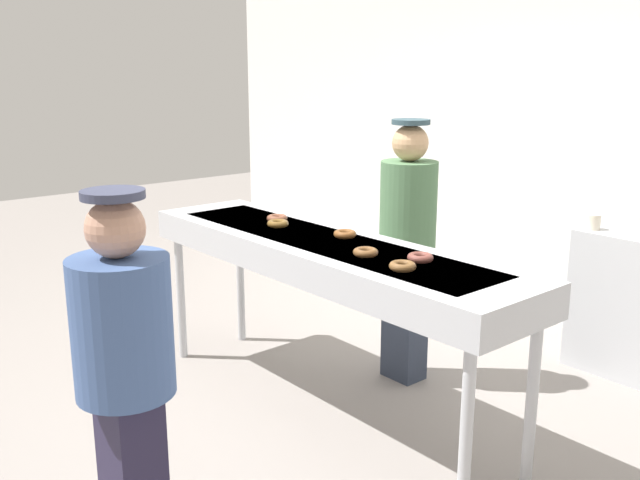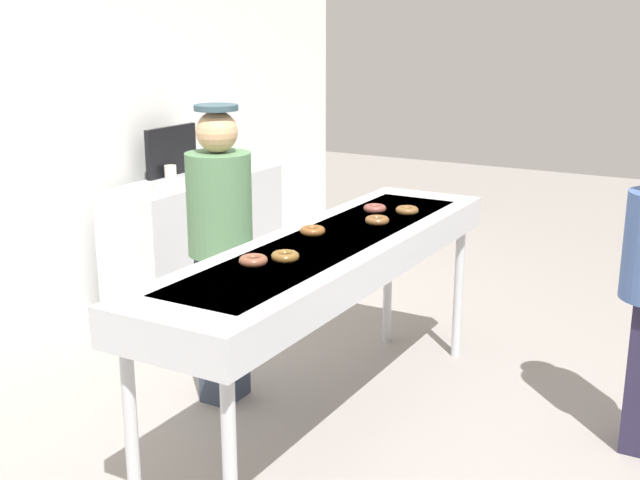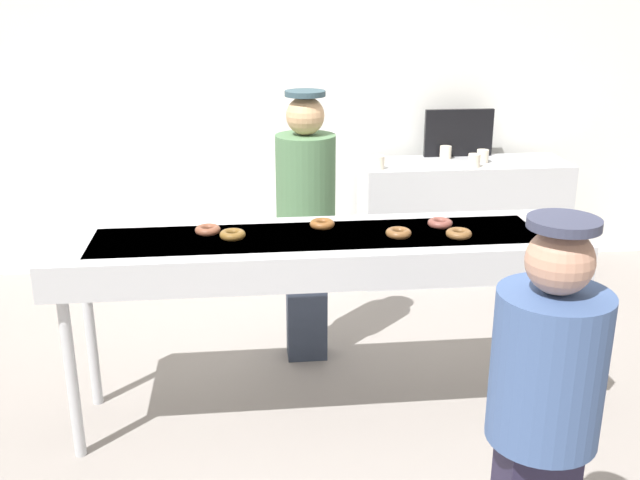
{
  "view_description": "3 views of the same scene",
  "coord_description": "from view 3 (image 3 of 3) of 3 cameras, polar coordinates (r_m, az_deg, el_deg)",
  "views": [
    {
      "loc": [
        2.84,
        -2.44,
        1.94
      ],
      "look_at": [
        -0.14,
        0.09,
        0.97
      ],
      "focal_mm": 39.41,
      "sensor_mm": 36.0,
      "label": 1
    },
    {
      "loc": [
        -3.35,
        -1.86,
        2.06
      ],
      "look_at": [
        0.12,
        0.13,
        0.97
      ],
      "focal_mm": 45.42,
      "sensor_mm": 36.0,
      "label": 2
    },
    {
      "loc": [
        -0.36,
        -3.43,
        2.18
      ],
      "look_at": [
        0.03,
        0.14,
        0.94
      ],
      "focal_mm": 41.27,
      "sensor_mm": 36.0,
      "label": 3
    }
  ],
  "objects": [
    {
      "name": "customer_waiting",
      "position": [
        2.55,
        16.89,
        -12.61
      ],
      "size": [
        0.36,
        0.36,
        1.53
      ],
      "rotation": [
        0.0,
        0.0,
        0.04
      ],
      "color": "#241F38",
      "rests_on": "ground"
    },
    {
      "name": "chocolate_donut_1",
      "position": [
        3.71,
        -8.69,
        0.78
      ],
      "size": [
        0.16,
        0.16,
        0.04
      ],
      "primitive_type": "torus",
      "rotation": [
        0.0,
        0.0,
        0.36
      ],
      "color": "brown",
      "rests_on": "fryer_conveyor"
    },
    {
      "name": "chocolate_donut_4",
      "position": [
        3.64,
        6.11,
        0.55
      ],
      "size": [
        0.17,
        0.17,
        0.04
      ],
      "primitive_type": "torus",
      "rotation": [
        0.0,
        0.0,
        1.04
      ],
      "color": "brown",
      "rests_on": "fryer_conveyor"
    },
    {
      "name": "paper_cup_3",
      "position": [
        5.56,
        11.87,
        6.05
      ],
      "size": [
        0.09,
        0.09,
        0.1
      ],
      "primitive_type": "cylinder",
      "color": "beige",
      "rests_on": "prep_counter"
    },
    {
      "name": "fryer_conveyor",
      "position": [
        3.67,
        -0.16,
        -0.98
      ],
      "size": [
        2.6,
        0.64,
        1.02
      ],
      "color": "#B7BABF",
      "rests_on": "ground"
    },
    {
      "name": "chocolate_donut_0",
      "position": [
        3.76,
        0.17,
        1.25
      ],
      "size": [
        0.17,
        0.17,
        0.04
      ],
      "primitive_type": "torus",
      "rotation": [
        0.0,
        0.0,
        0.47
      ],
      "color": "brown",
      "rests_on": "fryer_conveyor"
    },
    {
      "name": "back_wall",
      "position": [
        5.83,
        -2.62,
        11.67
      ],
      "size": [
        8.0,
        0.12,
        2.88
      ],
      "primitive_type": "cube",
      "color": "white",
      "rests_on": "ground"
    },
    {
      "name": "prep_counter",
      "position": [
        5.84,
        10.9,
        1.54
      ],
      "size": [
        1.57,
        0.53,
        0.92
      ],
      "primitive_type": "cube",
      "color": "#B7BABF",
      "rests_on": "ground"
    },
    {
      "name": "chocolate_donut_3",
      "position": [
        3.82,
        9.29,
        1.29
      ],
      "size": [
        0.18,
        0.18,
        0.04
      ],
      "primitive_type": "torus",
      "rotation": [
        0.0,
        0.0,
        0.69
      ],
      "color": "brown",
      "rests_on": "fryer_conveyor"
    },
    {
      "name": "paper_cup_2",
      "position": [
        5.4,
        4.56,
        6.01
      ],
      "size": [
        0.09,
        0.09,
        0.1
      ],
      "primitive_type": "cylinder",
      "color": "beige",
      "rests_on": "prep_counter"
    },
    {
      "name": "paper_cup_0",
      "position": [
        5.81,
        9.71,
        6.72
      ],
      "size": [
        0.09,
        0.09,
        0.1
      ],
      "primitive_type": "cylinder",
      "color": "beige",
      "rests_on": "prep_counter"
    },
    {
      "name": "chocolate_donut_2",
      "position": [
        3.67,
        10.71,
        0.48
      ],
      "size": [
        0.14,
        0.14,
        0.04
      ],
      "primitive_type": "torus",
      "rotation": [
        0.0,
        0.0,
        1.51
      ],
      "color": "brown",
      "rests_on": "fryer_conveyor"
    },
    {
      "name": "menu_display",
      "position": [
        5.89,
        10.7,
        8.17
      ],
      "size": [
        0.54,
        0.04,
        0.37
      ],
      "primitive_type": "cube",
      "color": "black",
      "rests_on": "prep_counter"
    },
    {
      "name": "chocolate_donut_5",
      "position": [
        3.62,
        -6.8,
        0.43
      ],
      "size": [
        0.14,
        0.14,
        0.04
      ],
      "primitive_type": "torus",
      "rotation": [
        0.0,
        0.0,
        1.51
      ],
      "color": "brown",
      "rests_on": "fryer_conveyor"
    },
    {
      "name": "ground_plane",
      "position": [
        4.08,
        -0.15,
        -13.29
      ],
      "size": [
        16.0,
        16.0,
        0.0
      ],
      "primitive_type": "plane",
      "color": "gray"
    },
    {
      "name": "worker_baker",
      "position": [
        4.31,
        -1.08,
        2.2
      ],
      "size": [
        0.35,
        0.35,
        1.64
      ],
      "rotation": [
        0.0,
        0.0,
        3.25
      ],
      "color": "#2D3647",
      "rests_on": "ground"
    },
    {
      "name": "paper_cup_1",
      "position": [
        5.72,
        12.5,
        6.36
      ],
      "size": [
        0.09,
        0.09,
        0.1
      ],
      "primitive_type": "cylinder",
      "color": "beige",
      "rests_on": "prep_counter"
    }
  ]
}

